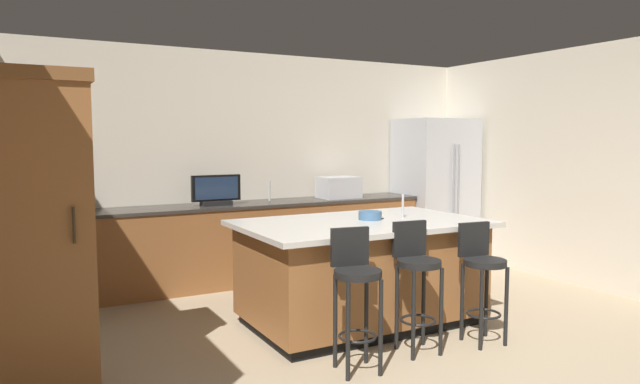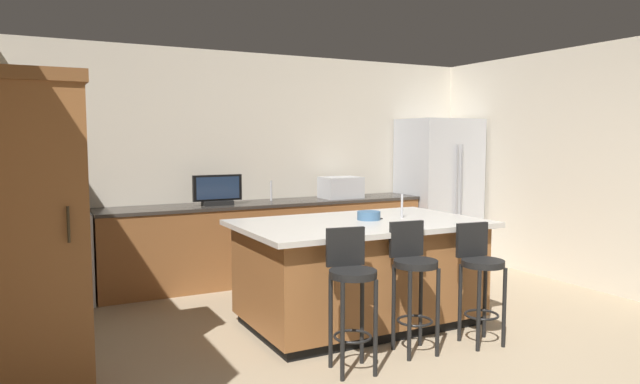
{
  "view_description": "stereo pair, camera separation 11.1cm",
  "coord_description": "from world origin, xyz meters",
  "px_view_note": "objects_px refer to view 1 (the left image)",
  "views": [
    {
      "loc": [
        -2.73,
        -2.42,
        1.65
      ],
      "look_at": [
        0.02,
        2.63,
        1.12
      ],
      "focal_mm": 32.12,
      "sensor_mm": 36.0,
      "label": 1
    },
    {
      "loc": [
        -2.63,
        -2.47,
        1.65
      ],
      "look_at": [
        0.02,
        2.63,
        1.12
      ],
      "focal_mm": 32.12,
      "sensor_mm": 36.0,
      "label": 2
    }
  ],
  "objects_px": {
    "bar_stool_left": "(356,286)",
    "cell_phone": "(375,218)",
    "bar_stool_center": "(417,274)",
    "fruit_bowl": "(370,215)",
    "cabinet_tower": "(37,231)",
    "microwave": "(339,187)",
    "refrigerator": "(435,190)",
    "kitchen_island": "(361,271)",
    "range_oven": "(47,260)",
    "bar_stool_right": "(482,272)",
    "tv_monitor": "(216,192)"
  },
  "relations": [
    {
      "from": "tv_monitor",
      "to": "bar_stool_right",
      "type": "height_order",
      "value": "tv_monitor"
    },
    {
      "from": "refrigerator",
      "to": "fruit_bowl",
      "type": "distance_m",
      "value": 2.86
    },
    {
      "from": "bar_stool_center",
      "to": "fruit_bowl",
      "type": "xyz_separation_m",
      "value": [
        0.1,
        0.81,
        0.35
      ]
    },
    {
      "from": "refrigerator",
      "to": "fruit_bowl",
      "type": "relative_size",
      "value": 9.18
    },
    {
      "from": "range_oven",
      "to": "fruit_bowl",
      "type": "bearing_deg",
      "value": -36.23
    },
    {
      "from": "kitchen_island",
      "to": "cell_phone",
      "type": "distance_m",
      "value": 0.5
    },
    {
      "from": "cabinet_tower",
      "to": "cell_phone",
      "type": "relative_size",
      "value": 13.82
    },
    {
      "from": "cabinet_tower",
      "to": "bar_stool_center",
      "type": "height_order",
      "value": "cabinet_tower"
    },
    {
      "from": "fruit_bowl",
      "to": "microwave",
      "type": "bearing_deg",
      "value": 67.55
    },
    {
      "from": "range_oven",
      "to": "kitchen_island",
      "type": "bearing_deg",
      "value": -37.88
    },
    {
      "from": "bar_stool_center",
      "to": "bar_stool_right",
      "type": "relative_size",
      "value": 1.04
    },
    {
      "from": "cabinet_tower",
      "to": "microwave",
      "type": "bearing_deg",
      "value": 32.07
    },
    {
      "from": "cabinet_tower",
      "to": "bar_stool_right",
      "type": "relative_size",
      "value": 2.14
    },
    {
      "from": "bar_stool_center",
      "to": "fruit_bowl",
      "type": "height_order",
      "value": "bar_stool_center"
    },
    {
      "from": "refrigerator",
      "to": "range_oven",
      "type": "relative_size",
      "value": 2.05
    },
    {
      "from": "refrigerator",
      "to": "cabinet_tower",
      "type": "distance_m",
      "value": 5.37
    },
    {
      "from": "bar_stool_left",
      "to": "bar_stool_center",
      "type": "bearing_deg",
      "value": 17.3
    },
    {
      "from": "refrigerator",
      "to": "cabinet_tower",
      "type": "height_order",
      "value": "cabinet_tower"
    },
    {
      "from": "bar_stool_center",
      "to": "kitchen_island",
      "type": "bearing_deg",
      "value": 96.33
    },
    {
      "from": "kitchen_island",
      "to": "cell_phone",
      "type": "bearing_deg",
      "value": 22.57
    },
    {
      "from": "bar_stool_center",
      "to": "range_oven",
      "type": "bearing_deg",
      "value": 138.44
    },
    {
      "from": "refrigerator",
      "to": "bar_stool_right",
      "type": "bearing_deg",
      "value": -123.13
    },
    {
      "from": "refrigerator",
      "to": "bar_stool_left",
      "type": "relative_size",
      "value": 1.89
    },
    {
      "from": "microwave",
      "to": "bar_stool_center",
      "type": "bearing_deg",
      "value": -108.1
    },
    {
      "from": "microwave",
      "to": "fruit_bowl",
      "type": "relative_size",
      "value": 2.3
    },
    {
      "from": "range_oven",
      "to": "cabinet_tower",
      "type": "relative_size",
      "value": 0.45
    },
    {
      "from": "kitchen_island",
      "to": "bar_stool_right",
      "type": "relative_size",
      "value": 2.22
    },
    {
      "from": "tv_monitor",
      "to": "bar_stool_left",
      "type": "bearing_deg",
      "value": -87.53
    },
    {
      "from": "bar_stool_right",
      "to": "cell_phone",
      "type": "distance_m",
      "value": 1.09
    },
    {
      "from": "refrigerator",
      "to": "microwave",
      "type": "relative_size",
      "value": 4.0
    },
    {
      "from": "bar_stool_left",
      "to": "fruit_bowl",
      "type": "relative_size",
      "value": 4.86
    },
    {
      "from": "refrigerator",
      "to": "cell_phone",
      "type": "height_order",
      "value": "refrigerator"
    },
    {
      "from": "kitchen_island",
      "to": "bar_stool_center",
      "type": "height_order",
      "value": "bar_stool_center"
    },
    {
      "from": "range_oven",
      "to": "cabinet_tower",
      "type": "bearing_deg",
      "value": -94.03
    },
    {
      "from": "kitchen_island",
      "to": "fruit_bowl",
      "type": "bearing_deg",
      "value": 16.02
    },
    {
      "from": "tv_monitor",
      "to": "cabinet_tower",
      "type": "bearing_deg",
      "value": -131.34
    },
    {
      "from": "bar_stool_left",
      "to": "cell_phone",
      "type": "xyz_separation_m",
      "value": [
        0.8,
        0.95,
        0.32
      ]
    },
    {
      "from": "microwave",
      "to": "bar_stool_right",
      "type": "xyz_separation_m",
      "value": [
        -0.28,
        -2.77,
        -0.47
      ]
    },
    {
      "from": "microwave",
      "to": "bar_stool_center",
      "type": "xyz_separation_m",
      "value": [
        -0.88,
        -2.68,
        -0.44
      ]
    },
    {
      "from": "cabinet_tower",
      "to": "bar_stool_right",
      "type": "bearing_deg",
      "value": -10.53
    },
    {
      "from": "bar_stool_right",
      "to": "fruit_bowl",
      "type": "height_order",
      "value": "fruit_bowl"
    },
    {
      "from": "refrigerator",
      "to": "microwave",
      "type": "distance_m",
      "value": 1.47
    },
    {
      "from": "range_oven",
      "to": "fruit_bowl",
      "type": "height_order",
      "value": "fruit_bowl"
    },
    {
      "from": "tv_monitor",
      "to": "bar_stool_right",
      "type": "distance_m",
      "value": 3.06
    },
    {
      "from": "cabinet_tower",
      "to": "bar_stool_center",
      "type": "relative_size",
      "value": 2.05
    },
    {
      "from": "cabinet_tower",
      "to": "bar_stool_right",
      "type": "xyz_separation_m",
      "value": [
        3.19,
        -0.59,
        -0.5
      ]
    },
    {
      "from": "bar_stool_left",
      "to": "cell_phone",
      "type": "bearing_deg",
      "value": 59.04
    },
    {
      "from": "bar_stool_center",
      "to": "bar_stool_right",
      "type": "bearing_deg",
      "value": -2.42
    },
    {
      "from": "cabinet_tower",
      "to": "microwave",
      "type": "distance_m",
      "value": 4.1
    },
    {
      "from": "range_oven",
      "to": "microwave",
      "type": "distance_m",
      "value": 3.37
    }
  ]
}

